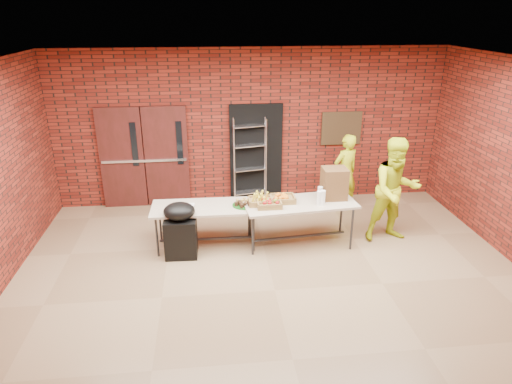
# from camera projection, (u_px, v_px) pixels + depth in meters

# --- Properties ---
(room) EXTENTS (8.08, 7.08, 3.28)m
(room) POSITION_uv_depth(u_px,v_px,m) (277.00, 190.00, 6.17)
(room) COLOR olive
(room) RESTS_ON ground
(double_doors) EXTENTS (1.78, 0.12, 2.10)m
(double_doors) POSITION_uv_depth(u_px,v_px,m) (145.00, 157.00, 9.31)
(double_doors) COLOR #4A1615
(double_doors) RESTS_ON room
(dark_doorway) EXTENTS (1.10, 0.06, 2.10)m
(dark_doorway) POSITION_uv_depth(u_px,v_px,m) (256.00, 154.00, 9.57)
(dark_doorway) COLOR black
(dark_doorway) RESTS_ON room
(bronze_plaque) EXTENTS (0.85, 0.04, 0.70)m
(bronze_plaque) POSITION_uv_depth(u_px,v_px,m) (341.00, 128.00, 9.56)
(bronze_plaque) COLOR #392B17
(bronze_plaque) RESTS_ON room
(wire_rack) EXTENTS (0.71, 0.35, 1.84)m
(wire_rack) POSITION_uv_depth(u_px,v_px,m) (250.00, 162.00, 9.47)
(wire_rack) COLOR silver
(wire_rack) RESTS_ON room
(table_left) EXTENTS (1.83, 0.79, 0.75)m
(table_left) POSITION_uv_depth(u_px,v_px,m) (205.00, 210.00, 7.81)
(table_left) COLOR tan
(table_left) RESTS_ON room
(table_right) EXTENTS (1.99, 0.99, 0.79)m
(table_right) POSITION_uv_depth(u_px,v_px,m) (300.00, 206.00, 7.86)
(table_right) COLOR tan
(table_right) RESTS_ON room
(basket_bananas) EXTENTS (0.41, 0.32, 0.13)m
(basket_bananas) POSITION_uv_depth(u_px,v_px,m) (260.00, 201.00, 7.75)
(basket_bananas) COLOR olive
(basket_bananas) RESTS_ON table_right
(basket_oranges) EXTENTS (0.42, 0.33, 0.13)m
(basket_oranges) POSITION_uv_depth(u_px,v_px,m) (283.00, 199.00, 7.84)
(basket_oranges) COLOR olive
(basket_oranges) RESTS_ON table_right
(basket_apples) EXTENTS (0.41, 0.32, 0.13)m
(basket_apples) POSITION_uv_depth(u_px,v_px,m) (269.00, 204.00, 7.65)
(basket_apples) COLOR olive
(basket_apples) RESTS_ON table_right
(muffin_tray) EXTENTS (0.40, 0.40, 0.10)m
(muffin_tray) POSITION_uv_depth(u_px,v_px,m) (244.00, 203.00, 7.80)
(muffin_tray) COLOR #175015
(muffin_tray) RESTS_ON table_left
(napkin_box) EXTENTS (0.19, 0.13, 0.06)m
(napkin_box) POSITION_uv_depth(u_px,v_px,m) (189.00, 206.00, 7.71)
(napkin_box) COLOR white
(napkin_box) RESTS_ON table_left
(coffee_dispenser) EXTENTS (0.42, 0.37, 0.55)m
(coffee_dispenser) POSITION_uv_depth(u_px,v_px,m) (334.00, 183.00, 7.92)
(coffee_dispenser) COLOR brown
(coffee_dispenser) RESTS_ON table_right
(cup_stack_front) EXTENTS (0.08, 0.08, 0.25)m
(cup_stack_front) POSITION_uv_depth(u_px,v_px,m) (319.00, 198.00, 7.69)
(cup_stack_front) COLOR white
(cup_stack_front) RESTS_ON table_right
(cup_stack_mid) EXTENTS (0.09, 0.09, 0.26)m
(cup_stack_mid) POSITION_uv_depth(u_px,v_px,m) (323.00, 198.00, 7.69)
(cup_stack_mid) COLOR white
(cup_stack_mid) RESTS_ON table_right
(cup_stack_back) EXTENTS (0.09, 0.09, 0.27)m
(cup_stack_back) POSITION_uv_depth(u_px,v_px,m) (320.00, 194.00, 7.83)
(cup_stack_back) COLOR white
(cup_stack_back) RESTS_ON table_right
(covered_grill) EXTENTS (0.54, 0.46, 0.96)m
(covered_grill) POSITION_uv_depth(u_px,v_px,m) (180.00, 230.00, 7.56)
(covered_grill) COLOR black
(covered_grill) RESTS_ON room
(volunteer_woman) EXTENTS (0.69, 0.59, 1.59)m
(volunteer_woman) POSITION_uv_depth(u_px,v_px,m) (345.00, 172.00, 9.24)
(volunteer_woman) COLOR #C4D117
(volunteer_woman) RESTS_ON room
(volunteer_man) EXTENTS (0.96, 0.78, 1.88)m
(volunteer_man) POSITION_uv_depth(u_px,v_px,m) (395.00, 190.00, 7.94)
(volunteer_man) COLOR #C4D117
(volunteer_man) RESTS_ON room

